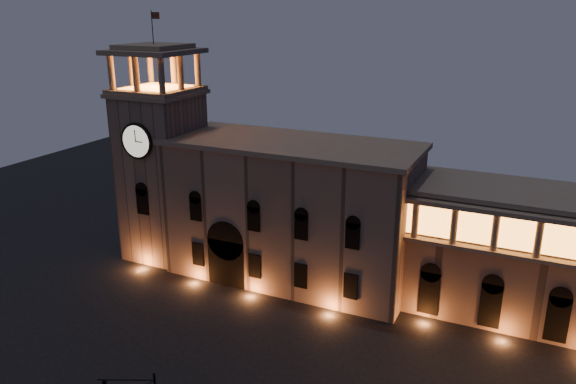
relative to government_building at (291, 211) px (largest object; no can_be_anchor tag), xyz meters
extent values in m
plane|color=black|center=(2.08, -21.93, -8.77)|extent=(160.00, 160.00, 0.00)
cube|color=#7D6552|center=(0.08, 0.07, -0.27)|extent=(30.00, 12.00, 17.00)
cube|color=gray|center=(0.08, 0.07, 8.53)|extent=(30.80, 12.80, 0.60)
cube|color=black|center=(-5.92, -5.33, -5.77)|extent=(5.00, 1.40, 6.00)
cylinder|color=black|center=(-5.92, -5.33, -2.77)|extent=(5.00, 1.40, 5.00)
cube|color=orange|center=(-5.92, -5.53, -5.97)|extent=(4.20, 0.20, 5.00)
cube|color=#7D6552|center=(-18.42, -0.93, 2.23)|extent=(9.00, 9.00, 22.00)
cube|color=gray|center=(-18.42, -0.93, 13.48)|extent=(9.80, 9.80, 0.50)
cylinder|color=black|center=(-18.42, -5.61, 8.23)|extent=(4.60, 0.35, 4.60)
cylinder|color=beige|center=(-18.42, -5.75, 8.23)|extent=(4.00, 0.12, 4.00)
cube|color=gray|center=(-18.42, -0.93, 13.98)|extent=(9.40, 9.40, 0.50)
cube|color=orange|center=(-18.42, -0.93, 14.28)|extent=(6.80, 6.80, 0.15)
cylinder|color=gray|center=(-22.22, -4.73, 16.33)|extent=(0.76, 0.76, 4.20)
cylinder|color=gray|center=(-18.42, -4.73, 16.33)|extent=(0.76, 0.76, 4.20)
cylinder|color=gray|center=(-14.62, -4.73, 16.33)|extent=(0.76, 0.76, 4.20)
cylinder|color=gray|center=(-22.22, 2.87, 16.33)|extent=(0.76, 0.76, 4.20)
cylinder|color=gray|center=(-18.42, 2.87, 16.33)|extent=(0.76, 0.76, 4.20)
cylinder|color=gray|center=(-14.62, 2.87, 16.33)|extent=(0.76, 0.76, 4.20)
cylinder|color=gray|center=(-22.22, -0.93, 16.33)|extent=(0.76, 0.76, 4.20)
cylinder|color=gray|center=(-14.62, -0.93, 16.33)|extent=(0.76, 0.76, 4.20)
cube|color=gray|center=(-18.42, -0.93, 18.73)|extent=(9.80, 9.80, 0.60)
cube|color=gray|center=(-18.42, -0.93, 19.33)|extent=(7.50, 7.50, 0.60)
cylinder|color=black|center=(-18.42, -0.93, 21.63)|extent=(0.10, 0.10, 4.00)
plane|color=#582619|center=(-17.82, -0.93, 23.03)|extent=(1.20, 0.00, 1.20)
cylinder|color=gray|center=(16.08, -3.43, 2.73)|extent=(0.70, 0.70, 4.00)
cylinder|color=gray|center=(20.08, -3.43, 2.73)|extent=(0.70, 0.70, 4.00)
cylinder|color=gray|center=(24.08, -3.43, 2.73)|extent=(0.70, 0.70, 4.00)
cylinder|color=gray|center=(28.08, -3.43, 2.73)|extent=(0.70, 0.70, 4.00)
sphere|color=black|center=(2.78, -30.76, -2.53)|extent=(0.25, 0.25, 0.25)
cylinder|color=black|center=(0.78, -31.67, -3.06)|extent=(4.05, 1.90, 0.11)
camera|label=1|loc=(27.29, -59.16, 23.93)|focal=35.00mm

